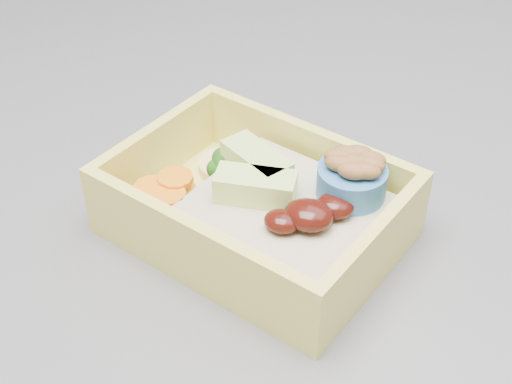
% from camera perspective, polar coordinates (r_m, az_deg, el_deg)
% --- Properties ---
extents(bento_box, '(0.21, 0.18, 0.07)m').
position_cam_1_polar(bento_box, '(0.45, 0.74, -1.25)').
color(bento_box, '#E5DB5E').
rests_on(bento_box, island).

